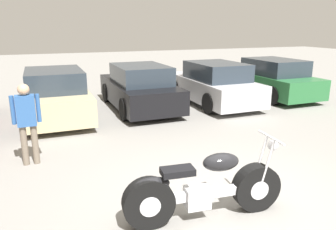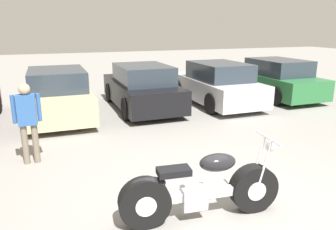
{
  "view_description": "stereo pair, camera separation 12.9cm",
  "coord_description": "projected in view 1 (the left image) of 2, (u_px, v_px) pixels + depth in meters",
  "views": [
    {
      "loc": [
        -2.53,
        -3.89,
        2.61
      ],
      "look_at": [
        -0.17,
        2.08,
        0.85
      ],
      "focal_mm": 35.0,
      "sensor_mm": 36.0,
      "label": 1
    },
    {
      "loc": [
        -2.41,
        -3.94,
        2.61
      ],
      "look_at": [
        -0.17,
        2.08,
        0.85
      ],
      "focal_mm": 35.0,
      "sensor_mm": 36.0,
      "label": 2
    }
  ],
  "objects": [
    {
      "name": "ground_plane",
      "position": [
        228.0,
        200.0,
        5.07
      ],
      "size": [
        60.0,
        60.0,
        0.0
      ],
      "primitive_type": "plane",
      "color": "gray"
    },
    {
      "name": "person_standing",
      "position": [
        27.0,
        118.0,
        6.15
      ],
      "size": [
        0.52,
        0.21,
        1.58
      ],
      "color": "#726656",
      "rests_on": "ground_plane"
    },
    {
      "name": "parked_car_black",
      "position": [
        139.0,
        88.0,
        10.53
      ],
      "size": [
        1.8,
        4.14,
        1.42
      ],
      "color": "black",
      "rests_on": "ground_plane"
    },
    {
      "name": "motorcycle",
      "position": [
        203.0,
        190.0,
        4.49
      ],
      "size": [
        2.29,
        0.68,
        1.11
      ],
      "color": "black",
      "rests_on": "ground_plane"
    },
    {
      "name": "parked_car_silver",
      "position": [
        213.0,
        84.0,
        11.23
      ],
      "size": [
        1.8,
        4.14,
        1.42
      ],
      "color": "#BCBCC1",
      "rests_on": "ground_plane"
    },
    {
      "name": "parked_car_green",
      "position": [
        270.0,
        79.0,
        12.35
      ],
      "size": [
        1.8,
        4.14,
        1.42
      ],
      "color": "#286B38",
      "rests_on": "ground_plane"
    },
    {
      "name": "parked_car_champagne",
      "position": [
        55.0,
        95.0,
        9.48
      ],
      "size": [
        1.8,
        4.14,
        1.42
      ],
      "color": "#C6B284",
      "rests_on": "ground_plane"
    }
  ]
}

